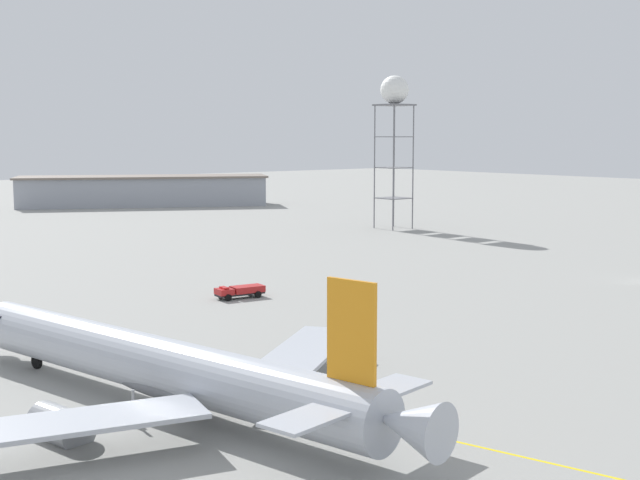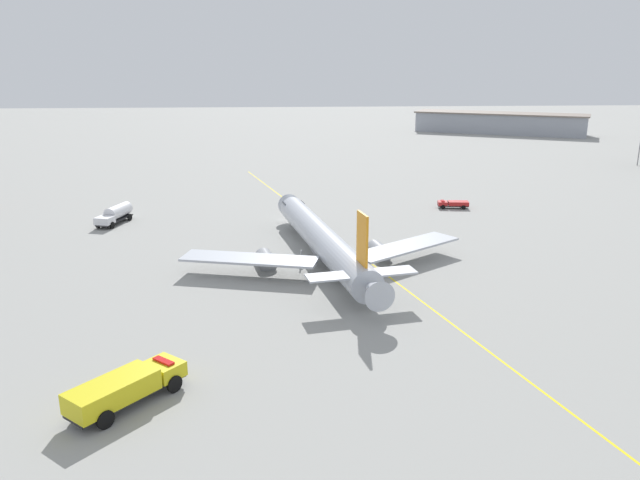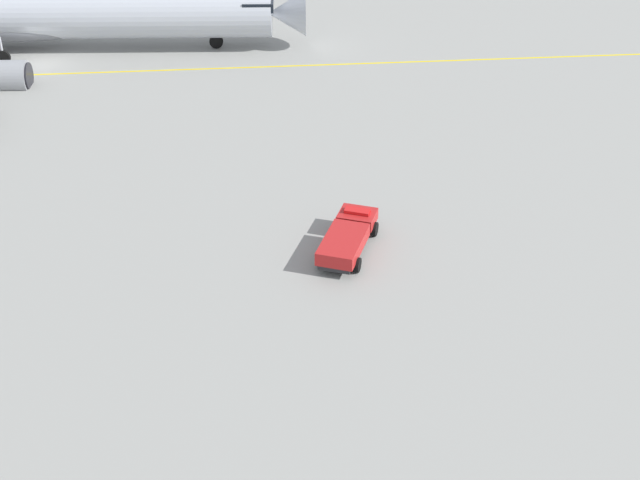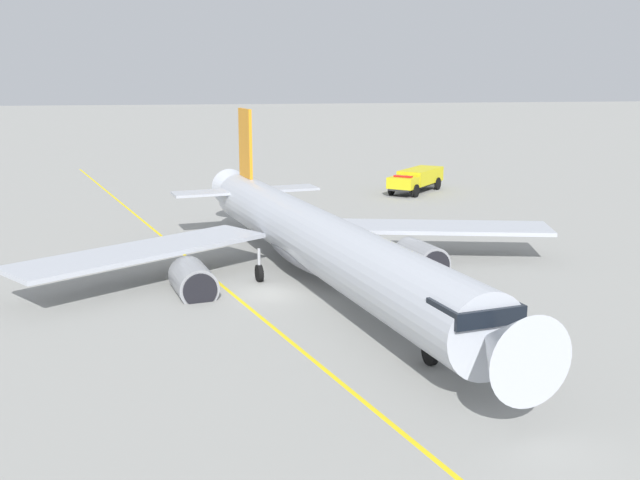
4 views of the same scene
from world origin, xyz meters
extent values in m
plane|color=gray|center=(0.00, 0.00, 0.00)|extent=(600.00, 600.00, 0.00)
cylinder|color=#B2B7C1|center=(1.44, -3.11, 2.81)|extent=(37.51, 10.47, 3.73)
cone|color=#B2B7C1|center=(-18.16, -6.73, 2.81)|extent=(3.59, 4.03, 3.55)
cone|color=#B2B7C1|center=(21.33, 0.56, 3.11)|extent=(4.51, 3.85, 3.17)
cube|color=black|center=(-16.00, -6.33, 3.65)|extent=(2.94, 3.56, 0.70)
ellipsoid|color=slate|center=(3.28, -2.77, 1.79)|extent=(13.87, 5.75, 2.05)
cube|color=orange|center=(17.65, -0.12, 7.45)|extent=(3.19, 0.82, 5.53)
cube|color=#B2B7C1|center=(18.26, -3.43, 3.56)|extent=(3.51, 5.63, 0.20)
cube|color=#B2B7C1|center=(17.03, 3.19, 3.56)|extent=(3.51, 5.63, 0.20)
cube|color=#B2B7C1|center=(7.10, -12.46, 2.16)|extent=(8.40, 17.26, 0.28)
cube|color=#B2B7C1|center=(3.39, 7.64, 2.16)|extent=(13.23, 16.12, 0.28)
cylinder|color=gray|center=(3.58, -10.56, 0.73)|extent=(4.22, 3.01, 2.35)
cylinder|color=black|center=(1.63, -10.92, 0.73)|extent=(0.51, 1.99, 2.00)
cylinder|color=gray|center=(0.77, 4.61, 0.73)|extent=(4.22, 3.01, 2.35)
cylinder|color=black|center=(-1.17, 4.25, 0.73)|extent=(0.51, 1.99, 2.00)
cylinder|color=#9EA0A5|center=(-12.56, -5.70, 1.35)|extent=(0.20, 0.20, 1.61)
cylinder|color=black|center=(-12.56, -5.70, 0.55)|extent=(1.14, 0.49, 1.10)
cylinder|color=#9EA0A5|center=(3.87, -5.98, 1.35)|extent=(0.20, 0.20, 1.61)
cylinder|color=black|center=(3.87, -5.98, 0.55)|extent=(1.14, 0.49, 1.10)
cylinder|color=#9EA0A5|center=(2.69, 0.44, 1.35)|extent=(0.20, 0.20, 1.61)
cylinder|color=black|center=(2.69, 0.44, 0.55)|extent=(1.14, 0.49, 1.10)
cube|color=#232326|center=(-20.04, -35.38, 0.65)|extent=(8.42, 4.41, 0.20)
cube|color=silver|center=(-17.28, -36.22, 1.30)|extent=(3.03, 3.10, 1.10)
cube|color=black|center=(-16.23, -36.54, 1.47)|extent=(0.69, 2.04, 0.62)
cylinder|color=silver|center=(-21.28, -35.01, 1.81)|extent=(5.93, 3.64, 2.12)
cylinder|color=black|center=(-16.94, -35.01, 0.55)|extent=(1.13, 0.59, 1.10)
cylinder|color=black|center=(-17.67, -37.41, 0.55)|extent=(1.13, 0.59, 1.10)
cylinder|color=black|center=(-22.17, -33.42, 0.55)|extent=(1.13, 0.59, 1.10)
cylinder|color=black|center=(-22.90, -35.83, 0.55)|extent=(1.13, 0.59, 1.10)
cube|color=#232326|center=(36.26, -20.64, 0.80)|extent=(8.73, 8.02, 0.20)
cube|color=yellow|center=(33.61, -18.34, 1.50)|extent=(3.69, 3.74, 1.20)
cube|color=black|center=(32.77, -17.62, 1.68)|extent=(1.64, 1.88, 0.67)
cube|color=yellow|center=(37.25, -21.49, 1.70)|extent=(7.05, 6.64, 1.60)
cube|color=red|center=(33.61, -18.34, 2.20)|extent=(1.77, 1.91, 0.16)
cylinder|color=black|center=(32.83, -19.57, 0.70)|extent=(1.24, 1.13, 1.40)
cylinder|color=black|center=(34.71, -17.40, 0.70)|extent=(1.24, 1.13, 1.40)
cylinder|color=black|center=(37.61, -23.70, 0.70)|extent=(1.24, 1.13, 1.40)
cylinder|color=black|center=(39.49, -21.53, 0.70)|extent=(1.24, 1.13, 1.40)
cube|color=#232326|center=(-27.06, 22.84, 0.48)|extent=(2.32, 5.58, 0.20)
cube|color=red|center=(-27.31, 20.96, 0.91)|extent=(2.11, 1.86, 0.65)
cube|color=black|center=(-27.40, 20.26, 1.00)|extent=(1.61, 0.29, 0.36)
cube|color=red|center=(-26.94, 23.75, 0.93)|extent=(2.37, 3.81, 0.70)
cube|color=red|center=(-27.31, 20.96, 1.33)|extent=(1.41, 0.77, 0.16)
cylinder|color=black|center=(-26.36, 20.84, 0.38)|extent=(0.38, 0.79, 0.76)
cylinder|color=black|center=(-28.26, 21.09, 0.38)|extent=(0.38, 0.79, 0.76)
cylinder|color=black|center=(-25.89, 24.43, 0.38)|extent=(0.38, 0.79, 0.76)
cylinder|color=black|center=(-27.78, 24.68, 0.38)|extent=(0.38, 0.79, 0.76)
cube|color=#999EA8|center=(-148.39, 75.24, 3.56)|extent=(40.95, 60.28, 7.11)
cube|color=#72665B|center=(-148.39, 75.24, 7.36)|extent=(42.57, 61.91, 0.50)
cube|color=yellow|center=(-2.22, 1.69, 0.00)|extent=(133.80, 34.91, 0.01)
camera|label=1|loc=(51.86, -30.21, 17.79)|focal=49.07mm
camera|label=2|loc=(78.91, -9.07, 25.12)|focal=34.40mm
camera|label=3|loc=(-31.99, 62.23, 25.15)|focal=50.88mm
camera|label=4|loc=(-42.67, 4.97, 12.82)|focal=41.64mm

